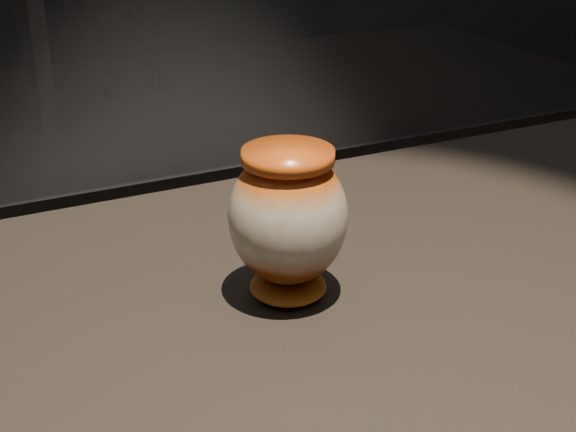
% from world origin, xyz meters
% --- Properties ---
extents(main_vase, '(0.17, 0.17, 0.19)m').
position_xyz_m(main_vase, '(0.14, 0.03, 1.00)').
color(main_vase, '#6A2A09').
rests_on(main_vase, display_plinth).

